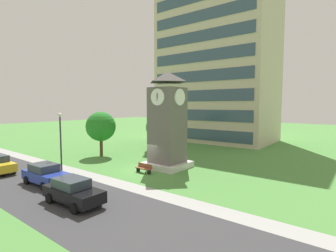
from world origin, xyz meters
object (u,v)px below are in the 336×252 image
(parked_car_blue, at_px, (45,174))
(parked_car_black, at_px, (73,191))
(park_bench, at_px, (144,168))
(tree_streetside, at_px, (101,126))
(tree_by_building, at_px, (158,128))
(street_lamp, at_px, (61,137))
(clock_tower, at_px, (167,126))

(parked_car_blue, bearing_deg, parked_car_black, -9.79)
(park_bench, xyz_separation_m, tree_streetside, (-9.78, 2.57, 3.32))
(park_bench, xyz_separation_m, tree_by_building, (-7.04, 10.50, 2.78))
(street_lamp, distance_m, tree_by_building, 15.87)
(tree_streetside, xyz_separation_m, parked_car_blue, (5.86, -10.14, -2.92))
(street_lamp, bearing_deg, tree_by_building, 95.82)
(park_bench, bearing_deg, clock_tower, 81.19)
(clock_tower, xyz_separation_m, street_lamp, (-5.90, -8.33, -0.79))
(clock_tower, bearing_deg, park_bench, -98.81)
(tree_by_building, bearing_deg, parked_car_black, -65.48)
(street_lamp, relative_size, tree_by_building, 1.15)
(clock_tower, height_order, tree_streetside, clock_tower)
(park_bench, distance_m, parked_car_black, 8.70)
(clock_tower, height_order, parked_car_blue, clock_tower)
(tree_by_building, xyz_separation_m, parked_car_blue, (3.12, -18.07, -2.38))
(tree_streetside, distance_m, tree_by_building, 8.41)
(tree_by_building, bearing_deg, parked_car_blue, -80.21)
(parked_car_black, bearing_deg, tree_streetside, 135.82)
(park_bench, bearing_deg, tree_by_building, 123.85)
(street_lamp, relative_size, parked_car_black, 1.27)
(tree_streetside, bearing_deg, street_lamp, -61.02)
(clock_tower, distance_m, parked_car_black, 12.15)
(parked_car_blue, relative_size, parked_car_black, 0.96)
(street_lamp, bearing_deg, clock_tower, 54.66)
(clock_tower, xyz_separation_m, tree_streetside, (-10.26, -0.47, -0.60))
(parked_car_blue, bearing_deg, street_lamp, 123.47)
(street_lamp, bearing_deg, park_bench, 44.22)
(tree_by_building, bearing_deg, street_lamp, -84.18)
(clock_tower, distance_m, parked_car_blue, 12.01)
(clock_tower, relative_size, parked_car_black, 2.16)
(street_lamp, relative_size, tree_streetside, 1.02)
(parked_car_black, bearing_deg, clock_tower, 95.77)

